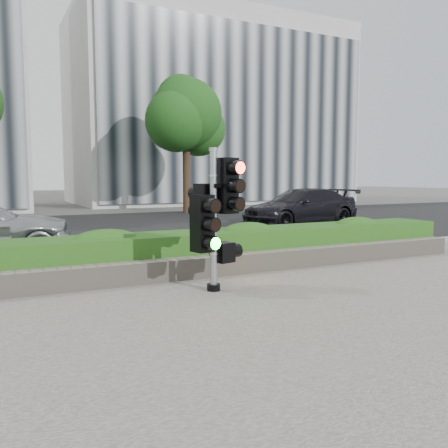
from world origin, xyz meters
The scene contains 10 objects.
ground centered at (0.00, 0.00, 0.00)m, with size 120.00×120.00×0.00m, color #51514C.
sidewalk centered at (0.00, -2.50, 0.01)m, with size 16.00×11.00×0.03m, color #9E9389.
road centered at (0.00, 10.00, 0.01)m, with size 60.00×13.00×0.02m, color black.
curb centered at (0.00, 3.15, 0.06)m, with size 60.00×0.25×0.12m, color gray.
stone_wall centered at (0.00, 1.90, 0.20)m, with size 12.00×0.32×0.34m, color gray.
hedge centered at (0.00, 2.55, 0.37)m, with size 12.00×1.00×0.68m, color #49942D.
building_right centered at (11.00, 25.00, 6.00)m, with size 18.00×10.00×12.00m, color #B7B7B2.
tree_right centered at (5.48, 15.55, 4.48)m, with size 4.10×3.58×6.53m.
traffic_signal centered at (0.03, 0.96, 1.19)m, with size 0.76×0.63×2.09m.
car_dark centered at (6.77, 8.18, 0.66)m, with size 1.80×4.42×1.28m, color black.
Camera 1 is at (-2.93, -5.28, 1.70)m, focal length 38.00 mm.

